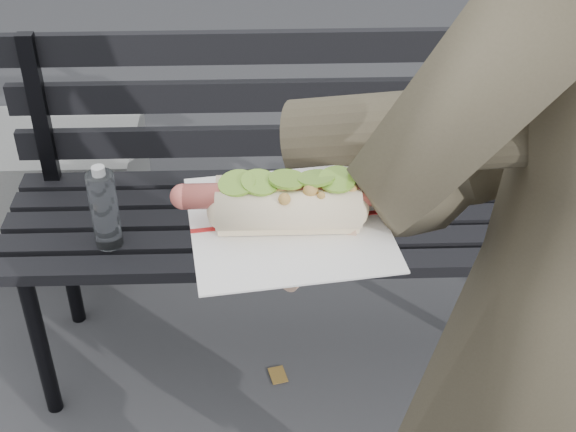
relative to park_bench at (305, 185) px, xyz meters
name	(u,v)px	position (x,y,z in m)	size (l,w,h in m)	color
park_bench	(305,185)	(0.00, 0.00, 0.00)	(1.50, 0.44, 0.88)	black
held_hotdog	(464,148)	(0.11, -0.97, 0.67)	(0.61, 0.31, 0.20)	#494231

